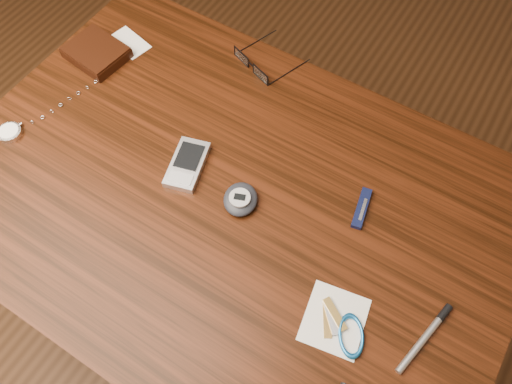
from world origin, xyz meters
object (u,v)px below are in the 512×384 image
Objects in this scene: pda_phone at (187,164)px; pocket_knife at (362,208)px; notepad_keys at (343,328)px; pocket_watch at (14,130)px; pedometer at (240,199)px; desk at (231,221)px; silver_pen at (429,333)px; eyeglasses at (254,64)px; wallet_and_card at (97,52)px.

pocket_knife is (0.31, 0.09, -0.00)m from pda_phone.
notepad_keys is 1.55× the size of pocket_knife.
pocket_watch is 0.66m from pocket_knife.
desk is at bearing 179.26° from pedometer.
pda_phone reaches higher than notepad_keys.
pocket_knife and silver_pen have the same top height.
desk is at bearing -155.08° from pocket_knife.
pda_phone is at bearing -84.63° from eyeglasses.
notepad_keys is at bearing -18.87° from wallet_and_card.
eyeglasses is at bearing 151.64° from pocket_knife.
pocket_knife is (-0.07, 0.20, 0.00)m from notepad_keys.
pocket_watch is 0.81m from silver_pen.
pedometer reaches higher than pocket_watch.
eyeglasses reaches higher than desk.
wallet_and_card is (-0.41, 0.13, 0.11)m from desk.
pocket_knife is at bearing 17.36° from pocket_watch.
desk is at bearing 174.07° from silver_pen.
wallet_and_card is at bearing 162.01° from desk.
pocket_watch is 2.10× the size of silver_pen.
pda_phone is 0.86× the size of silver_pen.
silver_pen reaches higher than notepad_keys.
eyeglasses is at bearing 113.47° from desk.
pocket_knife is at bearing 142.31° from silver_pen.
eyeglasses is (-0.12, 0.28, 0.11)m from desk.
pda_phone is 0.32m from pocket_knife.
silver_pen is at bearing -31.86° from eyeglasses.
pda_phone is 0.49m from silver_pen.
pocket_knife is 0.23m from silver_pen.
wallet_and_card is 0.55× the size of pocket_watch.
pocket_watch is (-0.01, -0.23, -0.01)m from wallet_and_card.
wallet_and_card is 0.32m from eyeglasses.
pda_phone is 1.44× the size of pocket_knife.
pedometer reaches higher than pda_phone.
desk is 0.31m from notepad_keys.
silver_pen is at bearing -37.69° from pocket_knife.
pda_phone is 1.38× the size of pedometer.
desk is 0.15m from pda_phone.
pocket_watch is 3.35× the size of pedometer.
notepad_keys is (0.25, -0.10, -0.01)m from pedometer.
pocket_knife is 0.60× the size of silver_pen.
wallet_and_card is 0.73m from notepad_keys.
desk is 12.40× the size of pocket_knife.
desk is 8.60× the size of pda_phone.
wallet_and_card is 0.46m from pedometer.
notepad_keys is 0.13m from silver_pen.
eyeglasses is (0.29, 0.14, -0.00)m from wallet_and_card.
eyeglasses is 1.07× the size of silver_pen.
pda_phone reaches higher than pocket_knife.
pocket_watch is at bearing -175.88° from silver_pen.
notepad_keys is at bearing -0.24° from pocket_watch.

